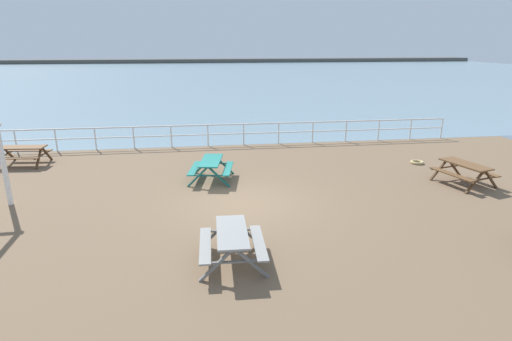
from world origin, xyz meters
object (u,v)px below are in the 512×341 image
picnic_table_mid_centre (232,239)px  picnic_table_far_left (465,168)px  picnic_table_near_left (211,165)px  picnic_table_near_right (23,151)px

picnic_table_mid_centre → picnic_table_far_left: (8.76, 4.33, 0.00)m
picnic_table_near_left → picnic_table_far_left: size_ratio=0.95×
picnic_table_near_right → picnic_table_far_left: 17.39m
picnic_table_near_right → picnic_table_mid_centre: (7.92, -9.23, 0.00)m
picnic_table_far_left → picnic_table_near_right: bearing=58.3°
picnic_table_near_right → picnic_table_mid_centre: size_ratio=1.05×
picnic_table_near_right → picnic_table_far_left: bearing=-10.9°
picnic_table_near_right → picnic_table_far_left: size_ratio=0.91×
picnic_table_near_left → picnic_table_near_right: same height
picnic_table_far_left → picnic_table_near_left: bearing=63.6°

